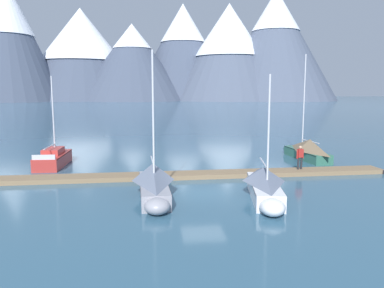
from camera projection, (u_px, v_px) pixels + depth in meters
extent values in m
plane|color=#335B75|center=(203.00, 193.00, 21.93)|extent=(700.00, 700.00, 0.00)
cone|color=#424C60|center=(6.00, 38.00, 204.31)|extent=(59.01, 59.01, 67.80)
cone|color=white|center=(3.00, 4.00, 201.84)|extent=(29.83, 29.83, 32.64)
cone|color=#424C60|center=(82.00, 55.00, 233.45)|extent=(82.97, 82.97, 55.62)
cone|color=white|center=(81.00, 35.00, 231.79)|extent=(50.12, 50.12, 32.00)
cone|color=#424C60|center=(132.00, 63.00, 223.36)|extent=(68.07, 68.07, 44.50)
cone|color=white|center=(132.00, 36.00, 221.25)|extent=(23.10, 23.10, 14.38)
cone|color=#424C60|center=(183.00, 52.00, 238.90)|extent=(68.20, 68.20, 59.34)
cone|color=white|center=(183.00, 23.00, 236.40)|extent=(28.65, 28.65, 23.74)
cone|color=#4C566B|center=(229.00, 53.00, 227.21)|extent=(73.07, 73.07, 56.91)
cone|color=white|center=(229.00, 30.00, 225.40)|extent=(41.92, 41.92, 31.09)
cone|color=#4C566B|center=(275.00, 46.00, 226.44)|extent=(73.59, 73.59, 64.65)
cone|color=white|center=(276.00, 11.00, 223.59)|extent=(28.75, 28.75, 24.05)
cube|color=#846B4C|center=(195.00, 175.00, 25.85)|extent=(26.90, 2.36, 0.30)
cylinder|color=#38383D|center=(197.00, 178.00, 25.15)|extent=(25.79, 0.88, 0.24)
cylinder|color=#38383D|center=(194.00, 173.00, 26.55)|extent=(25.79, 0.88, 0.24)
cube|color=black|center=(376.00, 170.00, 27.59)|extent=(0.20, 1.78, 0.27)
cube|color=#B2332D|center=(53.00, 160.00, 29.60)|extent=(1.87, 5.08, 0.94)
ellipsoid|color=#B2332D|center=(62.00, 154.00, 32.44)|extent=(1.56, 2.01, 0.89)
cube|color=#501614|center=(53.00, 155.00, 29.54)|extent=(1.91, 4.98, 0.06)
cylinder|color=silver|center=(53.00, 115.00, 29.74)|extent=(0.10, 0.10, 6.04)
cylinder|color=silver|center=(50.00, 147.00, 28.64)|extent=(0.12, 2.89, 0.08)
cube|color=#C03A35|center=(53.00, 151.00, 29.63)|extent=(1.29, 2.29, 0.45)
cube|color=silver|center=(44.00, 157.00, 27.10)|extent=(1.62, 0.12, 0.36)
cube|color=#93939E|center=(154.00, 189.00, 21.03)|extent=(1.71, 5.89, 0.84)
ellipsoid|color=#93939E|center=(157.00, 206.00, 17.95)|extent=(1.30, 1.35, 0.80)
cube|color=#424247|center=(154.00, 183.00, 20.97)|extent=(1.75, 5.77, 0.06)
cylinder|color=silver|center=(153.00, 119.00, 19.87)|extent=(0.10, 0.10, 7.09)
cylinder|color=silver|center=(152.00, 161.00, 21.78)|extent=(0.22, 3.17, 0.08)
pyramid|color=slate|center=(153.00, 172.00, 21.33)|extent=(1.91, 4.73, 0.96)
cube|color=white|center=(264.00, 190.00, 20.78)|extent=(2.32, 5.62, 0.86)
ellipsoid|color=white|center=(272.00, 207.00, 17.80)|extent=(1.46, 1.79, 0.82)
cube|color=slate|center=(264.00, 183.00, 20.72)|extent=(2.34, 5.52, 0.06)
cylinder|color=silver|center=(269.00, 132.00, 19.30)|extent=(0.10, 0.10, 5.81)
cylinder|color=silver|center=(264.00, 163.00, 21.15)|extent=(0.61, 3.15, 0.08)
pyramid|color=slate|center=(264.00, 174.00, 21.07)|extent=(2.38, 4.59, 0.78)
cube|color=#336B56|center=(307.00, 155.00, 32.51)|extent=(2.02, 5.89, 0.80)
ellipsoid|color=#336B56|center=(290.00, 149.00, 35.56)|extent=(1.40, 1.54, 0.76)
cube|color=#163027|center=(307.00, 151.00, 32.46)|extent=(2.05, 5.78, 0.06)
cylinder|color=silver|center=(304.00, 102.00, 32.75)|extent=(0.10, 0.10, 8.12)
cylinder|color=silver|center=(310.00, 141.00, 31.87)|extent=(0.33, 2.76, 0.08)
pyramid|color=#7A664C|center=(310.00, 145.00, 31.96)|extent=(2.16, 4.76, 0.99)
cylinder|color=#232328|center=(301.00, 163.00, 26.97)|extent=(0.14, 0.14, 0.86)
cylinder|color=#232328|center=(298.00, 163.00, 26.88)|extent=(0.14, 0.14, 0.86)
cube|color=#B22823|center=(300.00, 153.00, 26.82)|extent=(0.42, 0.31, 0.60)
sphere|color=tan|center=(300.00, 147.00, 26.76)|extent=(0.22, 0.22, 0.22)
cylinder|color=#B22823|center=(303.00, 154.00, 26.92)|extent=(0.09, 0.09, 0.62)
cylinder|color=#B22823|center=(297.00, 154.00, 26.75)|extent=(0.09, 0.09, 0.62)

